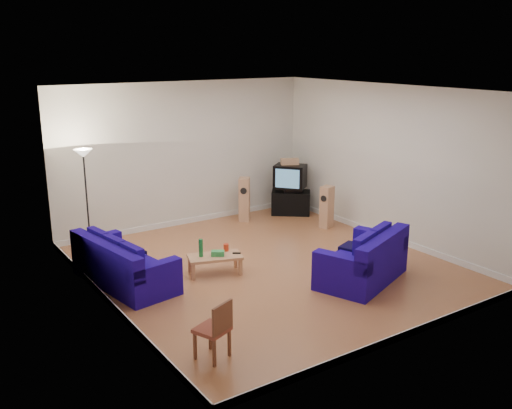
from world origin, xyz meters
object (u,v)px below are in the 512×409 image
sofa_loveseat (365,263)px  coffee_table (215,258)px  sofa_three_seat (122,268)px  television (290,176)px  tv_stand (291,203)px

sofa_loveseat → coffee_table: (-1.98, 1.71, -0.04)m
sofa_three_seat → coffee_table: (1.54, -0.46, -0.01)m
coffee_table → television: size_ratio=1.17×
television → coffee_table: bearing=-94.7°
sofa_three_seat → tv_stand: (4.96, 1.83, -0.02)m
sofa_three_seat → sofa_loveseat: 4.14m
sofa_three_seat → television: size_ratio=2.50×
coffee_table → tv_stand: bearing=33.9°
sofa_loveseat → coffee_table: bearing=118.0°
sofa_three_seat → television: 5.28m
sofa_three_seat → coffee_table: bearing=63.9°
sofa_three_seat → television: bearing=100.8°
sofa_three_seat → tv_stand: bearing=100.8°
sofa_loveseat → coffee_table: sofa_loveseat is taller
television → tv_stand: bearing=66.7°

